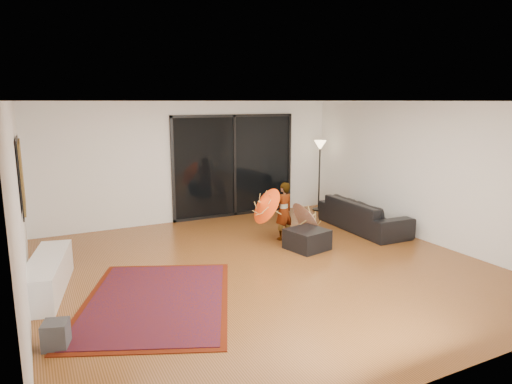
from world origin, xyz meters
TOP-DOWN VIEW (x-y plane):
  - floor at (0.00, 0.00)m, footprint 7.00×7.00m
  - ceiling at (0.00, 0.00)m, footprint 7.00×7.00m
  - wall_back at (0.00, 3.50)m, footprint 7.00×0.00m
  - wall_front at (0.00, -3.50)m, footprint 7.00×0.00m
  - wall_left at (-3.50, 0.00)m, footprint 0.00×7.00m
  - wall_right at (3.50, 0.00)m, footprint 0.00×7.00m
  - sliding_door at (1.00, 3.47)m, footprint 3.06×0.07m
  - painting at (-3.46, 1.00)m, footprint 0.04×1.28m
  - media_console at (-3.25, 0.55)m, footprint 0.82×1.85m
  - speaker at (-3.25, -1.15)m, footprint 0.33×0.33m
  - persian_rug at (-1.95, -0.47)m, footprint 2.88×3.28m
  - sofa at (2.95, 1.10)m, footprint 0.95×2.24m
  - ottoman at (1.14, 0.50)m, footprint 0.78×0.78m
  - floor_lamp at (3.10, 2.99)m, footprint 0.30×0.30m
  - child at (1.06, 1.23)m, footprint 0.47×0.36m
  - parasol_orange at (0.51, 1.18)m, footprint 0.54×0.74m
  - parasol_white at (1.66, 1.08)m, footprint 0.55×0.82m

SIDE VIEW (x-z plane):
  - floor at x=0.00m, z-range 0.00..0.00m
  - persian_rug at x=-1.95m, z-range 0.00..0.02m
  - speaker at x=-3.25m, z-range 0.00..0.30m
  - ottoman at x=1.14m, z-range 0.00..0.38m
  - media_console at x=-3.25m, z-range 0.00..0.50m
  - sofa at x=2.95m, z-range 0.00..0.64m
  - parasol_white at x=1.66m, z-range 0.05..0.96m
  - child at x=1.06m, z-range 0.00..1.15m
  - parasol_orange at x=0.51m, z-range 0.31..1.15m
  - sliding_door at x=1.00m, z-range 0.00..2.40m
  - wall_back at x=0.00m, z-range -2.15..4.85m
  - wall_front at x=0.00m, z-range -2.15..4.85m
  - wall_left at x=-3.50m, z-range -2.15..4.85m
  - wall_right at x=3.50m, z-range -2.15..4.85m
  - floor_lamp at x=3.10m, z-range 0.51..2.26m
  - painting at x=-3.46m, z-range 1.11..2.19m
  - ceiling at x=0.00m, z-range 2.70..2.70m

